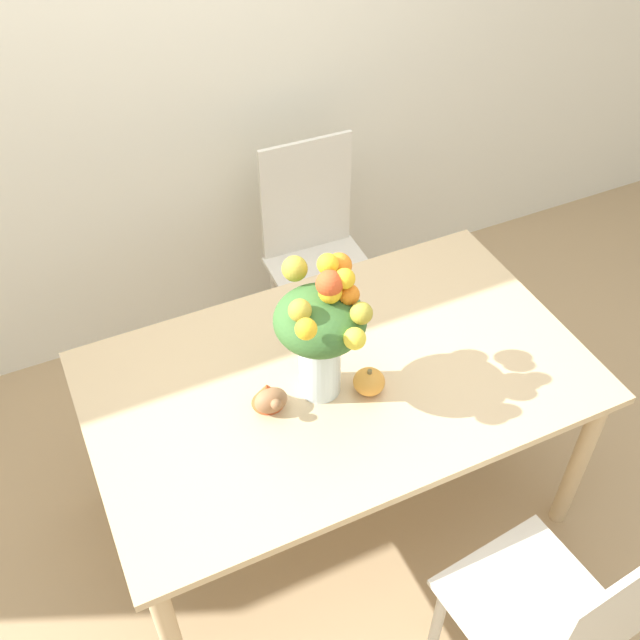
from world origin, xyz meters
TOP-DOWN VIEW (x-y plane):
  - ground_plane at (0.00, 0.00)m, footprint 12.00×12.00m
  - wall_back at (0.00, 1.25)m, footprint 8.00×0.06m
  - dining_table at (0.00, 0.00)m, footprint 1.58×0.95m
  - flower_vase at (-0.08, -0.03)m, footprint 0.27×0.34m
  - pumpkin at (0.05, -0.10)m, footprint 0.10×0.10m
  - turkey_figurine at (-0.25, -0.02)m, footprint 0.10×0.14m
  - dining_chair_near_window at (0.31, 0.83)m, footprint 0.43×0.43m
  - dining_chair_far_side at (0.23, -0.88)m, footprint 0.46×0.46m

SIDE VIEW (x-z plane):
  - ground_plane at x=0.00m, z-range 0.00..0.00m
  - dining_chair_near_window at x=0.31m, z-range 0.01..0.99m
  - dining_chair_far_side at x=0.23m, z-range 0.01..0.99m
  - dining_table at x=0.00m, z-range 0.28..1.01m
  - pumpkin at x=0.05m, z-range 0.72..0.81m
  - turkey_figurine at x=-0.25m, z-range 0.73..0.81m
  - flower_vase at x=-0.08m, z-range 0.75..1.23m
  - wall_back at x=0.00m, z-range 0.00..2.70m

